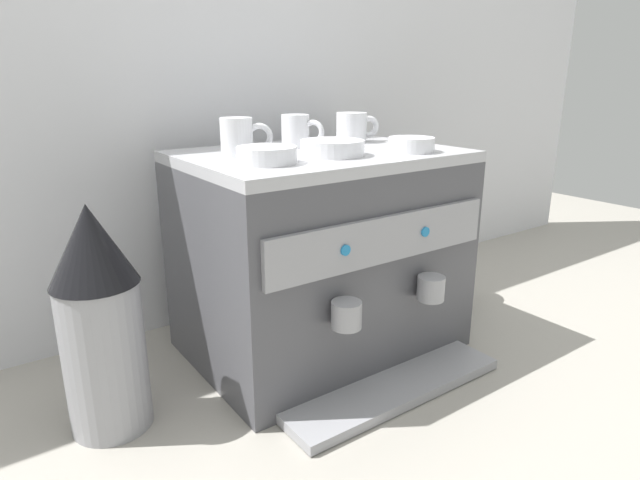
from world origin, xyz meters
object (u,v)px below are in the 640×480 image
object	(u,v)px
milk_pitcher	(453,276)
ceramic_bowl_2	(267,155)
ceramic_cup_0	(353,127)
ceramic_bowl_1	(332,148)
coffee_grinder	(100,319)
espresso_machine	(321,254)
ceramic_cup_2	(239,137)
ceramic_bowl_0	(411,145)
ceramic_cup_1	(297,131)

from	to	relation	value
milk_pitcher	ceramic_bowl_2	bearing A→B (deg)	-172.83
ceramic_bowl_2	milk_pitcher	distance (m)	0.75
ceramic_bowl_2	ceramic_cup_0	bearing A→B (deg)	26.09
ceramic_bowl_1	coffee_grinder	world-z (taller)	ceramic_bowl_1
espresso_machine	ceramic_cup_0	xyz separation A→B (m)	(0.15, 0.09, 0.26)
espresso_machine	ceramic_cup_2	xyz separation A→B (m)	(-0.18, 0.03, 0.27)
espresso_machine	ceramic_bowl_0	bearing A→B (deg)	-38.40
ceramic_cup_0	espresso_machine	bearing A→B (deg)	-150.71
ceramic_cup_1	milk_pitcher	size ratio (longest dim) A/B	0.65
coffee_grinder	milk_pitcher	distance (m)	0.95
ceramic_bowl_0	ceramic_bowl_1	size ratio (longest dim) A/B	0.75
ceramic_cup_0	coffee_grinder	bearing A→B (deg)	-170.01
ceramic_cup_0	ceramic_bowl_1	bearing A→B (deg)	-138.89
ceramic_cup_2	milk_pitcher	xyz separation A→B (m)	(0.63, -0.02, -0.42)
espresso_machine	ceramic_cup_1	xyz separation A→B (m)	(-0.01, 0.08, 0.26)
ceramic_bowl_0	ceramic_bowl_2	bearing A→B (deg)	172.50
ceramic_bowl_0	ceramic_bowl_2	distance (m)	0.32
coffee_grinder	ceramic_cup_0	bearing A→B (deg)	9.99
coffee_grinder	ceramic_bowl_1	bearing A→B (deg)	-4.88
ceramic_cup_1	coffee_grinder	bearing A→B (deg)	-167.24
espresso_machine	ceramic_bowl_2	size ratio (longest dim) A/B	5.19
milk_pitcher	ceramic_bowl_0	bearing A→B (deg)	-158.49
ceramic_cup_1	ceramic_bowl_0	distance (m)	0.25
ceramic_cup_2	ceramic_bowl_1	size ratio (longest dim) A/B	0.77
ceramic_bowl_0	ceramic_bowl_1	bearing A→B (deg)	162.76
espresso_machine	ceramic_bowl_1	bearing A→B (deg)	-106.50
ceramic_bowl_2	ceramic_cup_1	bearing A→B (deg)	43.04
ceramic_bowl_0	coffee_grinder	world-z (taller)	ceramic_bowl_0
espresso_machine	ceramic_cup_0	world-z (taller)	ceramic_cup_0
milk_pitcher	espresso_machine	bearing A→B (deg)	-179.39
ceramic_bowl_1	espresso_machine	bearing A→B (deg)	73.50
ceramic_bowl_0	ceramic_cup_1	bearing A→B (deg)	127.72
ceramic_bowl_1	milk_pitcher	world-z (taller)	ceramic_bowl_1
ceramic_bowl_0	milk_pitcher	bearing A→B (deg)	21.51
ceramic_cup_1	ceramic_bowl_2	xyz separation A→B (m)	(-0.17, -0.16, -0.02)
espresso_machine	coffee_grinder	size ratio (longest dim) A/B	1.39
ceramic_bowl_0	ceramic_bowl_1	xyz separation A→B (m)	(-0.17, 0.05, 0.00)
ceramic_cup_0	ceramic_bowl_1	size ratio (longest dim) A/B	0.85
ceramic_cup_0	ceramic_bowl_0	size ratio (longest dim) A/B	1.13
espresso_machine	coffee_grinder	distance (m)	0.48
ceramic_cup_0	ceramic_bowl_2	bearing A→B (deg)	-153.91
ceramic_cup_1	ceramic_cup_0	bearing A→B (deg)	1.61
ceramic_cup_0	ceramic_cup_1	bearing A→B (deg)	-178.39
espresso_machine	milk_pitcher	world-z (taller)	espresso_machine
ceramic_cup_0	ceramic_cup_2	distance (m)	0.34
milk_pitcher	ceramic_cup_1	bearing A→B (deg)	170.50
ceramic_cup_1	ceramic_cup_2	distance (m)	0.18
ceramic_cup_0	ceramic_bowl_0	distance (m)	0.20
ceramic_cup_2	milk_pitcher	size ratio (longest dim) A/B	0.71
espresso_machine	ceramic_cup_2	bearing A→B (deg)	170.41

